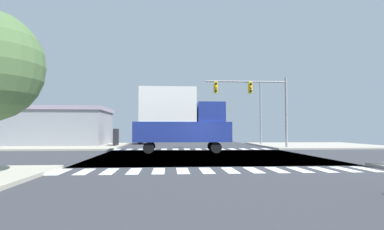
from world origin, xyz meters
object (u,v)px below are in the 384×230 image
pickup_queued_1 (171,132)px  sedan_trailing_4 (147,135)px  traffic_signal_mast (255,95)px  box_truck_leading_1 (179,118)px  street_lamp (258,106)px  bank_building (36,127)px

pickup_queued_1 → sedan_trailing_4: pickup_queued_1 is taller
traffic_signal_mast → pickup_queued_1: bearing=104.7°
traffic_signal_mast → box_truck_leading_1: traffic_signal_mast is taller
street_lamp → box_truck_leading_1: (-9.14, -10.79, -1.77)m
traffic_signal_mast → bank_building: (-21.84, 7.49, -2.72)m
traffic_signal_mast → sedan_trailing_4: traffic_signal_mast is taller
traffic_signal_mast → bank_building: traffic_signal_mast is taller
sedan_trailing_4 → box_truck_leading_1: bearing=103.2°
street_lamp → pickup_queued_1: size_ratio=1.40×
bank_building → pickup_queued_1: (14.53, 20.40, -0.75)m
sedan_trailing_4 → bank_building: bearing=16.4°
bank_building → traffic_signal_mast: bearing=-18.9°
pickup_queued_1 → sedan_trailing_4: (-3.00, -17.00, -0.17)m
traffic_signal_mast → box_truck_leading_1: 8.16m
pickup_queued_1 → box_truck_leading_1: (0.44, -31.70, 1.27)m
box_truck_leading_1 → traffic_signal_mast: bearing=119.0°
sedan_trailing_4 → street_lamp: bearing=162.7°
bank_building → pickup_queued_1: bearing=54.5°
street_lamp → traffic_signal_mast: bearing=-108.0°
bank_building → sedan_trailing_4: bearing=16.4°
bank_building → sedan_trailing_4: size_ratio=3.87×
box_truck_leading_1 → street_lamp: bearing=139.7°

